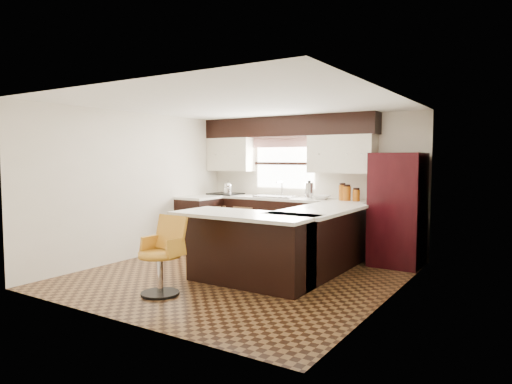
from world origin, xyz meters
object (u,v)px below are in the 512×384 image
Objects in this scene: peninsula_return at (249,250)px; peninsula_long at (318,243)px; bar_chair at (160,256)px; refrigerator at (398,209)px.

peninsula_long is at bearing 61.70° from peninsula_return.
bar_chair is at bearing -123.94° from peninsula_return.
peninsula_return is 0.95× the size of refrigerator.
peninsula_long is at bearing -125.48° from refrigerator.
refrigerator is (1.33, 2.11, 0.42)m from peninsula_return.
bar_chair reaches higher than peninsula_return.
peninsula_long is 1.11m from peninsula_return.
bar_chair is (-1.99, -3.08, -0.39)m from refrigerator.
peninsula_return is 1.74× the size of bar_chair.
peninsula_return is at bearing -118.30° from peninsula_long.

